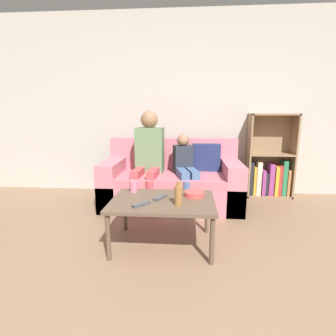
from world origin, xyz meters
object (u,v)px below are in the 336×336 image
at_px(snack_bowl, 194,194).
at_px(bookshelf, 269,167).
at_px(tv_remote_0, 141,204).
at_px(couch, 172,183).
at_px(person_child, 186,168).
at_px(bottle, 178,195).
at_px(cup_near, 134,187).
at_px(tv_remote_1, 160,197).
at_px(coffee_table, 163,204).
at_px(person_adult, 149,152).

bearing_deg(snack_bowl, bookshelf, 53.14).
height_order(bookshelf, tv_remote_0, bookshelf).
xyz_separation_m(couch, person_child, (0.17, -0.13, 0.23)).
bearing_deg(bottle, bookshelf, 54.11).
relative_size(bookshelf, bottle, 5.75).
relative_size(couch, cup_near, 16.34).
xyz_separation_m(cup_near, tv_remote_1, (0.28, -0.18, -0.04)).
height_order(couch, tv_remote_1, couch).
distance_m(coffee_table, bottle, 0.23).
bearing_deg(bottle, couch, 95.76).
bearing_deg(snack_bowl, coffee_table, -155.88).
relative_size(cup_near, tv_remote_1, 0.62).
relative_size(coffee_table, tv_remote_1, 5.32).
height_order(person_child, bottle, person_child).
bearing_deg(bottle, snack_bowl, 60.51).
relative_size(coffee_table, person_child, 0.99).
relative_size(bookshelf, person_adult, 0.97).
height_order(couch, tv_remote_0, couch).
height_order(coffee_table, person_adult, person_adult).
height_order(person_adult, bottle, person_adult).
xyz_separation_m(person_child, bottle, (-0.05, -1.11, -0.00)).
height_order(coffee_table, tv_remote_1, tv_remote_1).
bearing_deg(bookshelf, tv_remote_1, -132.04).
bearing_deg(coffee_table, person_adult, 105.05).
bearing_deg(tv_remote_0, bookshelf, 89.91).
distance_m(tv_remote_1, snack_bowl, 0.32).
bearing_deg(bottle, tv_remote_1, 138.11).
bearing_deg(cup_near, bottle, -36.70).
bearing_deg(cup_near, tv_remote_1, -33.18).
height_order(tv_remote_0, bottle, bottle).
bearing_deg(tv_remote_1, cup_near, 175.83).
xyz_separation_m(coffee_table, person_adult, (-0.28, 1.04, 0.31)).
xyz_separation_m(tv_remote_0, snack_bowl, (0.45, 0.28, 0.01)).
xyz_separation_m(coffee_table, person_child, (0.19, 0.99, 0.13)).
relative_size(coffee_table, cup_near, 8.58).
xyz_separation_m(person_child, tv_remote_1, (-0.22, -0.95, -0.08)).
height_order(person_child, tv_remote_0, person_child).
distance_m(person_child, snack_bowl, 0.87).
bearing_deg(tv_remote_1, bottle, -12.88).
distance_m(bookshelf, person_adult, 1.78).
bearing_deg(bottle, person_child, 87.59).
xyz_separation_m(tv_remote_0, bottle, (0.31, 0.04, 0.08)).
relative_size(bookshelf, tv_remote_0, 7.42).
xyz_separation_m(coffee_table, tv_remote_1, (-0.03, 0.03, 0.05)).
bearing_deg(cup_near, coffee_table, -35.32).
height_order(cup_near, tv_remote_0, cup_near).
bearing_deg(tv_remote_1, bookshelf, 76.97).
relative_size(cup_near, bottle, 0.52).
distance_m(person_child, cup_near, 0.92).
bearing_deg(tv_remote_1, couch, 116.67).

